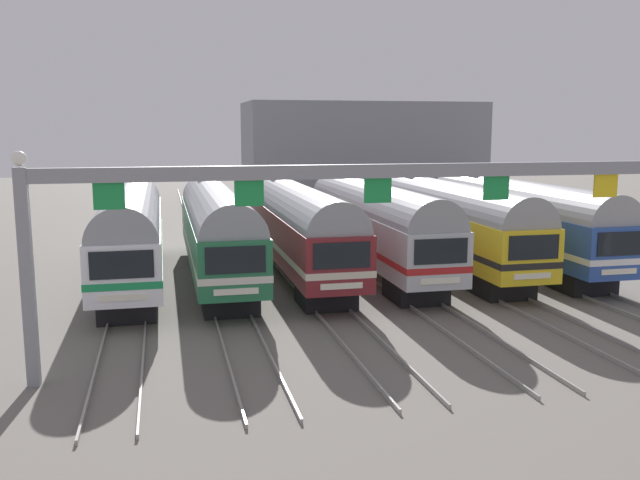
# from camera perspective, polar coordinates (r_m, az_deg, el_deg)

# --- Properties ---
(ground_plane) EXTENTS (160.00, 160.00, 0.00)m
(ground_plane) POSITION_cam_1_polar(r_m,az_deg,el_deg) (36.50, 1.33, -2.79)
(ground_plane) COLOR slate
(track_bed) EXTENTS (22.18, 70.00, 0.15)m
(track_bed) POSITION_cam_1_polar(r_m,az_deg,el_deg) (52.88, -3.20, 1.04)
(track_bed) COLOR gray
(track_bed) RESTS_ON ground
(commuter_train_white) EXTENTS (2.88, 18.06, 5.05)m
(commuter_train_white) POSITION_cam_1_polar(r_m,az_deg,el_deg) (34.97, -15.30, 0.83)
(commuter_train_white) COLOR white
(commuter_train_white) RESTS_ON ground
(commuter_train_green) EXTENTS (2.88, 18.06, 5.05)m
(commuter_train_green) POSITION_cam_1_polar(r_m,az_deg,el_deg) (35.04, -8.53, 1.07)
(commuter_train_green) COLOR #236B42
(commuter_train_green) RESTS_ON ground
(commuter_train_maroon) EXTENTS (2.88, 18.06, 5.05)m
(commuter_train_maroon) POSITION_cam_1_polar(r_m,az_deg,el_deg) (35.59, -1.88, 1.29)
(commuter_train_maroon) COLOR maroon
(commuter_train_maroon) RESTS_ON ground
(commuter_train_stainless) EXTENTS (2.88, 18.06, 4.77)m
(commuter_train_stainless) POSITION_cam_1_polar(r_m,az_deg,el_deg) (36.59, 4.49, 1.48)
(commuter_train_stainless) COLOR #B2B5BA
(commuter_train_stainless) RESTS_ON ground
(commuter_train_yellow) EXTENTS (2.88, 18.06, 5.05)m
(commuter_train_yellow) POSITION_cam_1_polar(r_m,az_deg,el_deg) (38.03, 10.45, 1.66)
(commuter_train_yellow) COLOR gold
(commuter_train_yellow) RESTS_ON ground
(commuter_train_blue) EXTENTS (2.88, 18.06, 5.05)m
(commuter_train_blue) POSITION_cam_1_polar(r_m,az_deg,el_deg) (39.84, 15.92, 1.79)
(commuter_train_blue) COLOR #284C9E
(commuter_train_blue) RESTS_ON ground
(catenary_gantry) EXTENTS (25.91, 0.44, 6.97)m
(catenary_gantry) POSITION_cam_1_polar(r_m,az_deg,el_deg) (22.97, 9.71, 3.47)
(catenary_gantry) COLOR gray
(catenary_gantry) RESTS_ON ground
(maintenance_building) EXTENTS (23.95, 10.00, 10.15)m
(maintenance_building) POSITION_cam_1_polar(r_m,az_deg,el_deg) (72.13, 3.51, 7.22)
(maintenance_building) COLOR gray
(maintenance_building) RESTS_ON ground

